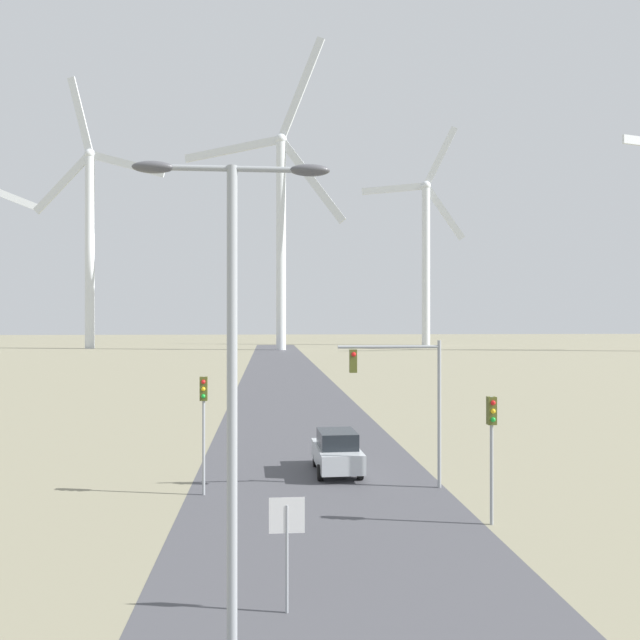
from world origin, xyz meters
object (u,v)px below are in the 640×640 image
traffic_light_mast_overhead (404,383)px  wind_turbine_left (90,229)px  car_approaching (337,452)px  wind_turbine_center (281,218)px  wind_turbine_right (426,247)px  traffic_light_post_near_left (204,409)px  traffic_light_post_near_right (492,431)px  stop_sign_near (287,532)px  streetlamp (232,362)px

traffic_light_mast_overhead → wind_turbine_left: wind_turbine_left is taller
car_approaching → wind_turbine_center: size_ratio=0.06×
car_approaching → wind_turbine_right: wind_turbine_right is taller
traffic_light_mast_overhead → wind_turbine_left: size_ratio=0.09×
traffic_light_mast_overhead → traffic_light_post_near_left: bearing=-177.9°
car_approaching → traffic_light_post_near_right: bearing=-59.8°
wind_turbine_right → wind_turbine_left: bearing=-170.9°
traffic_light_post_near_right → wind_turbine_right: wind_turbine_right is taller
stop_sign_near → streetlamp: bearing=-106.9°
traffic_light_post_near_right → streetlamp: bearing=-131.2°
wind_turbine_center → wind_turbine_right: 47.09m
traffic_light_mast_overhead → wind_turbine_left: (-47.77, 128.54, 24.43)m
traffic_light_mast_overhead → wind_turbine_right: (37.42, 142.20, 22.54)m
traffic_light_post_near_right → wind_turbine_left: bearing=110.5°
traffic_light_post_near_left → wind_turbine_right: wind_turbine_right is taller
streetlamp → traffic_light_post_near_left: size_ratio=2.07×
stop_sign_near → traffic_light_mast_overhead: (4.88, 10.02, 2.29)m
streetlamp → traffic_light_post_near_left: (-1.82, 13.12, -2.62)m
car_approaching → wind_turbine_center: wind_turbine_center is taller
stop_sign_near → traffic_light_post_near_left: size_ratio=0.58×
traffic_light_mast_overhead → wind_turbine_right: 148.76m
streetlamp → traffic_light_mast_overhead: bearing=66.2°
traffic_light_post_near_right → wind_turbine_left: wind_turbine_left is taller
traffic_light_mast_overhead → wind_turbine_center: (-2.43, 117.34, 25.93)m
wind_turbine_left → stop_sign_near: bearing=-72.8°
traffic_light_post_near_right → wind_turbine_center: 124.88m
wind_turbine_right → traffic_light_post_near_right: bearing=-103.6°
traffic_light_post_near_left → traffic_light_post_near_right: size_ratio=1.08×
stop_sign_near → car_approaching: (2.54, 12.75, -0.90)m
traffic_light_mast_overhead → wind_turbine_left: 139.29m
traffic_light_post_near_left → traffic_light_post_near_right: traffic_light_post_near_left is taller
traffic_light_post_near_right → traffic_light_mast_overhead: traffic_light_mast_overhead is taller
stop_sign_near → car_approaching: 13.03m
traffic_light_post_near_right → traffic_light_mast_overhead: 5.01m
traffic_light_post_near_right → wind_turbine_center: (-4.30, 121.84, 27.02)m
stop_sign_near → wind_turbine_center: size_ratio=0.04×
streetlamp → wind_turbine_left: bearing=106.4°
traffic_light_post_near_left → wind_turbine_center: (5.30, 117.62, 26.79)m
traffic_light_post_near_left → car_approaching: traffic_light_post_near_left is taller
streetlamp → wind_turbine_left: size_ratio=0.14×
traffic_light_post_near_left → streetlamp: bearing=-82.1°
wind_turbine_center → car_approaching: bearing=-90.0°
streetlamp → traffic_light_post_near_left: streetlamp is taller
traffic_light_post_near_right → car_approaching: traffic_light_post_near_right is taller
car_approaching → streetlamp: bearing=-102.5°
traffic_light_post_near_right → wind_turbine_left: size_ratio=0.06×
car_approaching → wind_turbine_left: (-45.43, 125.82, 27.63)m
car_approaching → traffic_light_mast_overhead: bearing=-49.3°
traffic_light_post_near_left → wind_turbine_center: wind_turbine_center is taller
streetlamp → wind_turbine_right: size_ratio=0.16×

